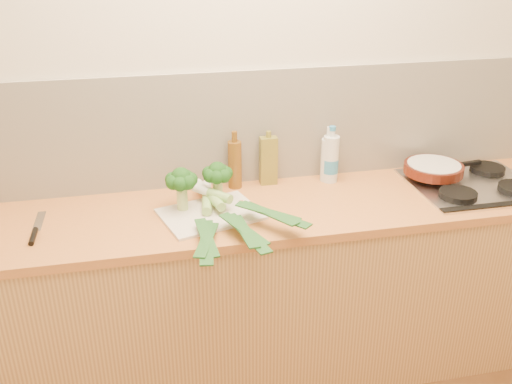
{
  "coord_description": "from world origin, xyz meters",
  "views": [
    {
      "loc": [
        -0.52,
        -1.0,
        2.02
      ],
      "look_at": [
        -0.06,
        1.1,
        1.02
      ],
      "focal_mm": 40.0,
      "sensor_mm": 36.0,
      "label": 1
    }
  ],
  "objects_px": {
    "chopping_board": "(211,214)",
    "skillet": "(434,168)",
    "gas_hob": "(474,184)",
    "chefs_knife": "(35,233)"
  },
  "relations": [
    {
      "from": "chopping_board",
      "to": "skillet",
      "type": "distance_m",
      "value": 1.12
    },
    {
      "from": "chopping_board",
      "to": "skillet",
      "type": "xyz_separation_m",
      "value": [
        1.11,
        0.14,
        0.06
      ]
    },
    {
      "from": "gas_hob",
      "to": "chefs_knife",
      "type": "distance_m",
      "value": 1.98
    },
    {
      "from": "gas_hob",
      "to": "skillet",
      "type": "distance_m",
      "value": 0.19
    },
    {
      "from": "chopping_board",
      "to": "chefs_knife",
      "type": "distance_m",
      "value": 0.71
    },
    {
      "from": "chefs_knife",
      "to": "skillet",
      "type": "xyz_separation_m",
      "value": [
        1.83,
        0.16,
        0.05
      ]
    },
    {
      "from": "chopping_board",
      "to": "chefs_knife",
      "type": "height_order",
      "value": "chefs_knife"
    },
    {
      "from": "chefs_knife",
      "to": "gas_hob",
      "type": "bearing_deg",
      "value": 2.57
    },
    {
      "from": "gas_hob",
      "to": "chefs_knife",
      "type": "relative_size",
      "value": 1.94
    },
    {
      "from": "chefs_knife",
      "to": "chopping_board",
      "type": "bearing_deg",
      "value": 2.4
    }
  ]
}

